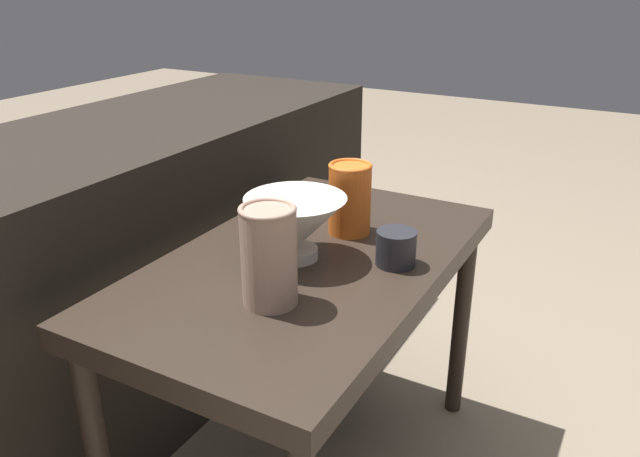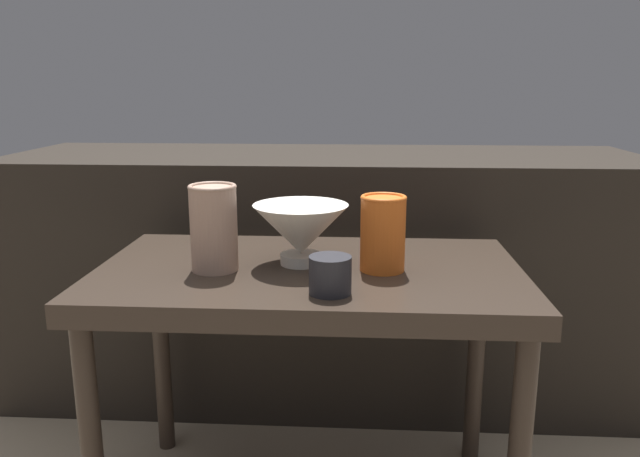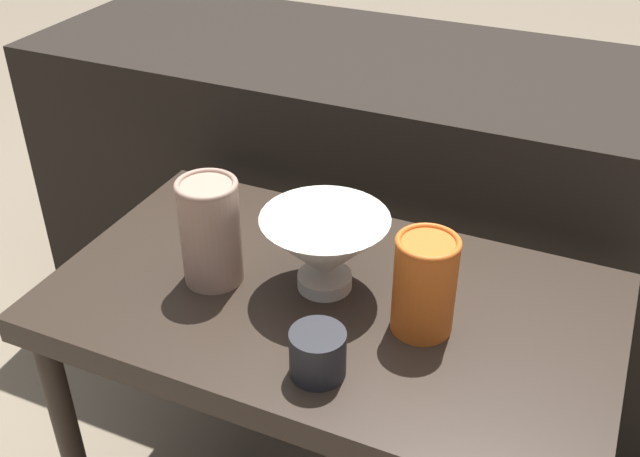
{
  "view_description": "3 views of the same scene",
  "coord_description": "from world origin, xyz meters",
  "px_view_note": "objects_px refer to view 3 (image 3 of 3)",
  "views": [
    {
      "loc": [
        -0.84,
        -0.49,
        0.96
      ],
      "look_at": [
        0.02,
        -0.01,
        0.54
      ],
      "focal_mm": 35.0,
      "sensor_mm": 36.0,
      "label": 1
    },
    {
      "loc": [
        0.09,
        -1.08,
        0.82
      ],
      "look_at": [
        0.02,
        0.01,
        0.56
      ],
      "focal_mm": 35.0,
      "sensor_mm": 36.0,
      "label": 2
    },
    {
      "loc": [
        0.31,
        -0.74,
        1.12
      ],
      "look_at": [
        -0.03,
        0.02,
        0.58
      ],
      "focal_mm": 42.0,
      "sensor_mm": 36.0,
      "label": 3
    }
  ],
  "objects_px": {
    "vase_colorful_right": "(425,283)",
    "cup": "(318,353)",
    "bowl": "(325,248)",
    "vase_textured_left": "(210,230)"
  },
  "relations": [
    {
      "from": "vase_colorful_right",
      "to": "cup",
      "type": "relative_size",
      "value": 1.99
    },
    {
      "from": "cup",
      "to": "vase_colorful_right",
      "type": "bearing_deg",
      "value": 56.46
    },
    {
      "from": "vase_textured_left",
      "to": "cup",
      "type": "height_order",
      "value": "vase_textured_left"
    },
    {
      "from": "vase_textured_left",
      "to": "cup",
      "type": "bearing_deg",
      "value": -28.51
    },
    {
      "from": "vase_colorful_right",
      "to": "cup",
      "type": "height_order",
      "value": "vase_colorful_right"
    },
    {
      "from": "bowl",
      "to": "vase_colorful_right",
      "type": "height_order",
      "value": "vase_colorful_right"
    },
    {
      "from": "vase_textured_left",
      "to": "cup",
      "type": "relative_size",
      "value": 2.27
    },
    {
      "from": "bowl",
      "to": "vase_textured_left",
      "type": "height_order",
      "value": "vase_textured_left"
    },
    {
      "from": "vase_textured_left",
      "to": "bowl",
      "type": "bearing_deg",
      "value": 16.71
    },
    {
      "from": "bowl",
      "to": "vase_textured_left",
      "type": "xyz_separation_m",
      "value": [
        -0.15,
        -0.04,
        0.02
      ]
    }
  ]
}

